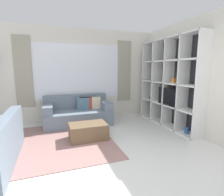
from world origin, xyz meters
TOP-DOWN VIEW (x-y plane):
  - ground_plane at (0.00, 0.00)m, footprint 16.00×16.00m
  - wall_back at (0.00, 3.18)m, footprint 5.92×0.11m
  - wall_right at (2.39, 1.57)m, footprint 0.07×4.35m
  - area_rug at (-0.79, 1.57)m, footprint 2.39×2.36m
  - shelving_unit at (2.21, 1.77)m, footprint 0.36×2.25m
  - couch_main at (-0.11, 2.70)m, footprint 1.80×0.90m
  - ottoman at (-0.07, 1.50)m, footprint 0.81×0.52m

SIDE VIEW (x-z plane):
  - ground_plane at x=0.00m, z-range 0.00..0.00m
  - area_rug at x=-0.79m, z-range 0.00..0.01m
  - ottoman at x=-0.07m, z-range 0.00..0.36m
  - couch_main at x=-0.11m, z-range -0.09..0.69m
  - shelving_unit at x=2.21m, z-range -0.02..2.31m
  - wall_right at x=2.39m, z-range 0.00..2.70m
  - wall_back at x=0.00m, z-range 0.01..2.71m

